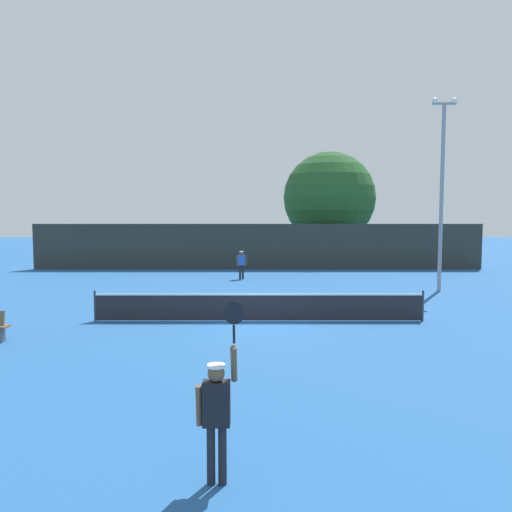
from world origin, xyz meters
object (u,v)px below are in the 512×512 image
object	(u,v)px
player_serving	(219,405)
light_pole	(444,184)
player_receiving	(244,262)
parked_car_near	(153,250)
large_tree	(332,198)
tennis_ball	(267,302)

from	to	relation	value
player_serving	light_pole	size ratio (longest dim) A/B	0.28
player_receiving	light_pole	size ratio (longest dim) A/B	0.17
parked_car_near	large_tree	bearing A→B (deg)	-11.05
player_receiving	light_pole	world-z (taller)	light_pole
player_serving	tennis_ball	bearing A→B (deg)	86.50
large_tree	parked_car_near	xyz separation A→B (m)	(-13.63, 1.43, -4.01)
player_receiving	large_tree	bearing A→B (deg)	-122.28
parked_car_near	player_serving	bearing A→B (deg)	-82.27
tennis_ball	parked_car_near	bearing A→B (deg)	114.29
tennis_ball	light_pole	size ratio (longest dim) A/B	0.01
player_receiving	parked_car_near	xyz separation A→B (m)	(-7.37, 11.35, -0.18)
player_serving	light_pole	xyz separation A→B (m)	(9.27, 17.85, 3.97)
large_tree	light_pole	bearing A→B (deg)	-77.16
tennis_ball	large_tree	world-z (taller)	large_tree
player_receiving	parked_car_near	distance (m)	13.53
tennis_ball	large_tree	distance (m)	18.84
light_pole	large_tree	xyz separation A→B (m)	(-3.29, 14.42, -0.31)
light_pole	parked_car_near	bearing A→B (deg)	136.86
tennis_ball	parked_car_near	size ratio (longest dim) A/B	0.02
light_pole	parked_car_near	size ratio (longest dim) A/B	2.08
player_receiving	large_tree	world-z (taller)	large_tree
player_serving	light_pole	bearing A→B (deg)	62.55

